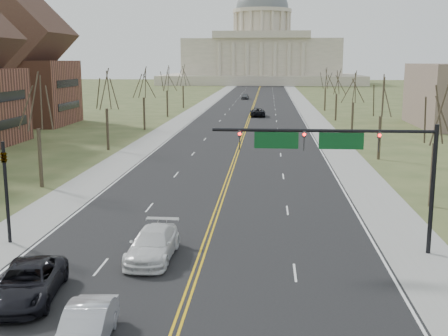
% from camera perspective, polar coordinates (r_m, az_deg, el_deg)
% --- Properties ---
extents(road, '(20.00, 380.00, 0.01)m').
position_cam_1_polar(road, '(127.46, 2.94, 6.13)').
color(road, black).
rests_on(road, ground).
extents(cross_road, '(120.00, 14.00, 0.01)m').
position_cam_1_polar(cross_road, '(25.52, -3.97, -13.52)').
color(cross_road, black).
rests_on(cross_road, ground).
extents(sidewalk_left, '(4.00, 380.00, 0.03)m').
position_cam_1_polar(sidewalk_left, '(128.35, -2.46, 6.17)').
color(sidewalk_left, gray).
rests_on(sidewalk_left, ground).
extents(sidewalk_right, '(4.00, 380.00, 0.03)m').
position_cam_1_polar(sidewalk_right, '(127.69, 8.36, 6.04)').
color(sidewalk_right, gray).
rests_on(sidewalk_right, ground).
extents(center_line, '(0.42, 380.00, 0.01)m').
position_cam_1_polar(center_line, '(127.46, 2.94, 6.13)').
color(center_line, gold).
rests_on(center_line, road).
extents(edge_line_left, '(0.15, 380.00, 0.01)m').
position_cam_1_polar(edge_line_left, '(128.10, -1.48, 6.17)').
color(edge_line_left, silver).
rests_on(edge_line_left, road).
extents(edge_line_right, '(0.15, 380.00, 0.01)m').
position_cam_1_polar(edge_line_right, '(127.56, 7.36, 6.06)').
color(edge_line_right, silver).
rests_on(edge_line_right, road).
extents(capitol, '(90.00, 60.00, 50.00)m').
position_cam_1_polar(capitol, '(266.93, 3.85, 11.64)').
color(capitol, beige).
rests_on(capitol, ground).
extents(signal_mast, '(12.12, 0.44, 7.20)m').
position_cam_1_polar(signal_mast, '(31.09, 11.69, 1.82)').
color(signal_mast, black).
rests_on(signal_mast, ground).
extents(signal_left, '(0.32, 0.36, 6.00)m').
position_cam_1_polar(signal_left, '(34.66, -21.31, -1.23)').
color(signal_left, black).
rests_on(signal_left, ground).
extents(tree_r_0, '(3.74, 3.74, 8.50)m').
position_cam_1_polar(tree_r_0, '(42.87, 20.78, 4.84)').
color(tree_r_0, '#32281D').
rests_on(tree_r_0, ground).
extents(tree_l_0, '(3.96, 3.96, 9.00)m').
position_cam_1_polar(tree_l_0, '(48.97, -18.48, 6.11)').
color(tree_l_0, '#32281D').
rests_on(tree_l_0, ground).
extents(tree_r_1, '(3.74, 3.74, 8.50)m').
position_cam_1_polar(tree_r_1, '(62.26, 15.70, 6.81)').
color(tree_r_1, '#32281D').
rests_on(tree_r_1, ground).
extents(tree_l_1, '(3.96, 3.96, 9.00)m').
position_cam_1_polar(tree_l_1, '(67.80, -11.90, 7.61)').
color(tree_l_1, '#32281D').
rests_on(tree_l_1, ground).
extents(tree_r_2, '(3.74, 3.74, 8.50)m').
position_cam_1_polar(tree_r_2, '(81.95, 13.03, 7.81)').
color(tree_r_2, '#32281D').
rests_on(tree_r_2, ground).
extents(tree_l_2, '(3.96, 3.96, 9.00)m').
position_cam_1_polar(tree_l_2, '(87.15, -8.19, 8.41)').
color(tree_l_2, '#32281D').
rests_on(tree_l_2, ground).
extents(tree_r_3, '(3.74, 3.74, 8.50)m').
position_cam_1_polar(tree_r_3, '(101.76, 11.40, 8.42)').
color(tree_r_3, '#32281D').
rests_on(tree_r_3, ground).
extents(tree_l_3, '(3.96, 3.96, 9.00)m').
position_cam_1_polar(tree_l_3, '(106.75, -5.82, 8.89)').
color(tree_l_3, '#32281D').
rests_on(tree_l_3, ground).
extents(tree_r_4, '(3.74, 3.74, 8.50)m').
position_cam_1_polar(tree_r_4, '(121.63, 10.29, 8.83)').
color(tree_r_4, '#32281D').
rests_on(tree_r_4, ground).
extents(tree_l_4, '(3.96, 3.96, 9.00)m').
position_cam_1_polar(tree_l_4, '(126.47, -4.19, 9.22)').
color(tree_l_4, '#32281D').
rests_on(tree_l_4, ground).
extents(bldg_left_far, '(17.10, 14.28, 23.25)m').
position_cam_1_polar(bldg_left_far, '(100.01, -20.31, 9.65)').
color(bldg_left_far, brown).
rests_on(bldg_left_far, ground).
extents(car_sb_inner_lead, '(1.98, 4.76, 1.53)m').
position_cam_1_polar(car_sb_inner_lead, '(22.25, -13.81, -15.48)').
color(car_sb_inner_lead, '#B3B5BC').
rests_on(car_sb_inner_lead, road).
extents(car_sb_outer_lead, '(3.41, 6.06, 1.60)m').
position_cam_1_polar(car_sb_outer_lead, '(26.94, -19.40, -10.93)').
color(car_sb_outer_lead, black).
rests_on(car_sb_outer_lead, road).
extents(car_sb_inner_second, '(2.36, 5.61, 1.61)m').
position_cam_1_polar(car_sb_inner_second, '(30.64, -7.23, -7.70)').
color(car_sb_inner_second, white).
rests_on(car_sb_inner_second, road).
extents(car_far_nb, '(3.05, 6.04, 1.64)m').
position_cam_1_polar(car_far_nb, '(107.71, 3.43, 5.69)').
color(car_far_nb, black).
rests_on(car_far_nb, road).
extents(car_far_sb, '(2.02, 4.63, 1.55)m').
position_cam_1_polar(car_far_sb, '(155.73, 2.15, 7.28)').
color(car_far_sb, '#4F5257').
rests_on(car_far_sb, road).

